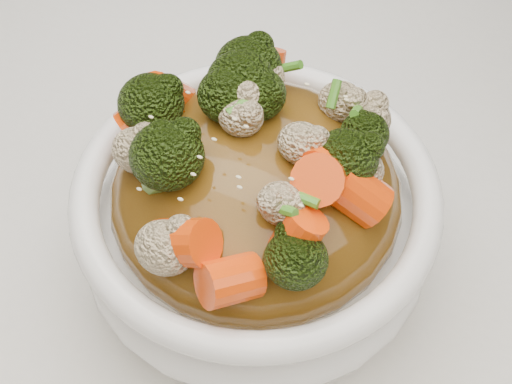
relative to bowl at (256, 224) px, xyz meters
The scene contains 8 objects.
tablecloth 0.07m from the bowl, 80.31° to the right, with size 1.20×0.80×0.04m, color silver.
bowl is the anchor object (origin of this frame).
sauce_base 0.03m from the bowl, 90.00° to the right, with size 0.18×0.18×0.10m, color #58380F.
carrots 0.09m from the bowl, 90.00° to the right, with size 0.18×0.18×0.05m, color #F64608, non-canonical shape.
broccoli 0.09m from the bowl, 90.00° to the right, with size 0.18×0.18×0.05m, color black, non-canonical shape.
cauliflower 0.09m from the bowl, 90.00° to the right, with size 0.18×0.18×0.04m, color #CFB98D, non-canonical shape.
scallions 0.10m from the bowl, 90.00° to the right, with size 0.13×0.13×0.02m, color #3B7F1D, non-canonical shape.
sesame_seeds 0.10m from the bowl, 90.00° to the right, with size 0.16×0.16×0.01m, color beige, non-canonical shape.
Camera 1 is at (0.12, -0.22, 1.17)m, focal length 50.00 mm.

